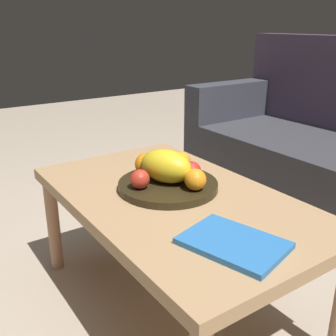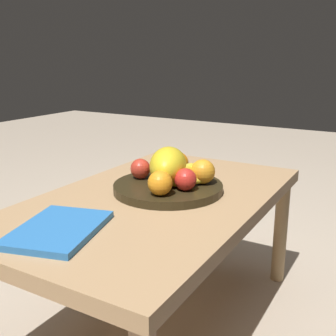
{
  "view_description": "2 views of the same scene",
  "coord_description": "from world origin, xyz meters",
  "px_view_note": "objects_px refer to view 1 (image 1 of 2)",
  "views": [
    {
      "loc": [
        0.98,
        -0.69,
        0.97
      ],
      "look_at": [
        -0.06,
        0.01,
        0.51
      ],
      "focal_mm": 42.8,
      "sensor_mm": 36.0,
      "label": 1
    },
    {
      "loc": [
        1.0,
        0.62,
        0.84
      ],
      "look_at": [
        -0.06,
        0.01,
        0.51
      ],
      "focal_mm": 44.21,
      "sensor_mm": 36.0,
      "label": 2
    }
  ],
  "objects_px": {
    "melon_large_front": "(166,166)",
    "apple_left": "(140,179)",
    "fruit_bowl": "(168,185)",
    "orange_right": "(146,164)",
    "coffee_table": "(175,209)",
    "apple_front": "(191,171)",
    "banana_bunch": "(177,171)",
    "orange_front": "(180,162)",
    "magazine": "(233,243)",
    "orange_left": "(195,180)"
  },
  "relations": [
    {
      "from": "coffee_table",
      "to": "orange_front",
      "type": "xyz_separation_m",
      "value": [
        -0.11,
        0.1,
        0.11
      ]
    },
    {
      "from": "orange_right",
      "to": "coffee_table",
      "type": "bearing_deg",
      "value": 4.56
    },
    {
      "from": "orange_left",
      "to": "banana_bunch",
      "type": "xyz_separation_m",
      "value": [
        -0.12,
        0.01,
        -0.01
      ]
    },
    {
      "from": "orange_right",
      "to": "orange_left",
      "type": "bearing_deg",
      "value": 16.07
    },
    {
      "from": "coffee_table",
      "to": "apple_front",
      "type": "xyz_separation_m",
      "value": [
        -0.03,
        0.09,
        0.11
      ]
    },
    {
      "from": "melon_large_front",
      "to": "orange_left",
      "type": "distance_m",
      "value": 0.12
    },
    {
      "from": "apple_left",
      "to": "coffee_table",
      "type": "bearing_deg",
      "value": 55.91
    },
    {
      "from": "apple_left",
      "to": "banana_bunch",
      "type": "xyz_separation_m",
      "value": [
        -0.0,
        0.15,
        -0.01
      ]
    },
    {
      "from": "orange_right",
      "to": "apple_left",
      "type": "relative_size",
      "value": 1.21
    },
    {
      "from": "banana_bunch",
      "to": "magazine",
      "type": "xyz_separation_m",
      "value": [
        0.41,
        -0.12,
        -0.04
      ]
    },
    {
      "from": "melon_large_front",
      "to": "apple_left",
      "type": "relative_size",
      "value": 2.89
    },
    {
      "from": "orange_front",
      "to": "magazine",
      "type": "height_order",
      "value": "orange_front"
    },
    {
      "from": "orange_front",
      "to": "apple_front",
      "type": "height_order",
      "value": "orange_front"
    },
    {
      "from": "fruit_bowl",
      "to": "orange_right",
      "type": "xyz_separation_m",
      "value": [
        -0.1,
        -0.02,
        0.05
      ]
    },
    {
      "from": "fruit_bowl",
      "to": "banana_bunch",
      "type": "relative_size",
      "value": 2.16
    },
    {
      "from": "coffee_table",
      "to": "fruit_bowl",
      "type": "height_order",
      "value": "fruit_bowl"
    },
    {
      "from": "apple_front",
      "to": "magazine",
      "type": "relative_size",
      "value": 0.26
    },
    {
      "from": "melon_large_front",
      "to": "magazine",
      "type": "relative_size",
      "value": 0.74
    },
    {
      "from": "orange_front",
      "to": "apple_front",
      "type": "xyz_separation_m",
      "value": [
        0.09,
        -0.02,
        -0.01
      ]
    },
    {
      "from": "orange_left",
      "to": "apple_front",
      "type": "relative_size",
      "value": 1.08
    },
    {
      "from": "fruit_bowl",
      "to": "orange_right",
      "type": "relative_size",
      "value": 4.34
    },
    {
      "from": "fruit_bowl",
      "to": "melon_large_front",
      "type": "bearing_deg",
      "value": -150.55
    },
    {
      "from": "melon_large_front",
      "to": "banana_bunch",
      "type": "xyz_separation_m",
      "value": [
        -0.0,
        0.05,
        -0.03
      ]
    },
    {
      "from": "coffee_table",
      "to": "banana_bunch",
      "type": "distance_m",
      "value": 0.14
    },
    {
      "from": "melon_large_front",
      "to": "apple_front",
      "type": "bearing_deg",
      "value": 65.43
    },
    {
      "from": "orange_right",
      "to": "apple_front",
      "type": "distance_m",
      "value": 0.17
    },
    {
      "from": "coffee_table",
      "to": "orange_right",
      "type": "bearing_deg",
      "value": -175.44
    },
    {
      "from": "melon_large_front",
      "to": "orange_left",
      "type": "relative_size",
      "value": 2.62
    },
    {
      "from": "melon_large_front",
      "to": "orange_right",
      "type": "height_order",
      "value": "melon_large_front"
    },
    {
      "from": "apple_left",
      "to": "orange_left",
      "type": "bearing_deg",
      "value": 51.76
    },
    {
      "from": "banana_bunch",
      "to": "magazine",
      "type": "bearing_deg",
      "value": -16.1
    },
    {
      "from": "orange_front",
      "to": "banana_bunch",
      "type": "bearing_deg",
      "value": -44.86
    },
    {
      "from": "fruit_bowl",
      "to": "orange_left",
      "type": "height_order",
      "value": "orange_left"
    },
    {
      "from": "orange_right",
      "to": "magazine",
      "type": "relative_size",
      "value": 0.31
    },
    {
      "from": "melon_large_front",
      "to": "apple_left",
      "type": "height_order",
      "value": "melon_large_front"
    },
    {
      "from": "coffee_table",
      "to": "apple_front",
      "type": "bearing_deg",
      "value": 107.16
    },
    {
      "from": "apple_left",
      "to": "fruit_bowl",
      "type": "bearing_deg",
      "value": 86.68
    },
    {
      "from": "fruit_bowl",
      "to": "orange_front",
      "type": "bearing_deg",
      "value": 121.3
    },
    {
      "from": "orange_right",
      "to": "melon_large_front",
      "type": "bearing_deg",
      "value": 12.53
    },
    {
      "from": "fruit_bowl",
      "to": "apple_left",
      "type": "relative_size",
      "value": 5.26
    },
    {
      "from": "orange_right",
      "to": "banana_bunch",
      "type": "height_order",
      "value": "orange_right"
    },
    {
      "from": "apple_front",
      "to": "banana_bunch",
      "type": "xyz_separation_m",
      "value": [
        -0.04,
        -0.03,
        -0.01
      ]
    },
    {
      "from": "magazine",
      "to": "melon_large_front",
      "type": "bearing_deg",
      "value": 154.9
    },
    {
      "from": "coffee_table",
      "to": "magazine",
      "type": "bearing_deg",
      "value": -9.78
    },
    {
      "from": "coffee_table",
      "to": "orange_left",
      "type": "height_order",
      "value": "orange_left"
    },
    {
      "from": "apple_front",
      "to": "apple_left",
      "type": "bearing_deg",
      "value": -101.21
    },
    {
      "from": "orange_front",
      "to": "melon_large_front",
      "type": "bearing_deg",
      "value": -62.75
    },
    {
      "from": "banana_bunch",
      "to": "apple_front",
      "type": "bearing_deg",
      "value": 35.25
    },
    {
      "from": "coffee_table",
      "to": "orange_right",
      "type": "xyz_separation_m",
      "value": [
        -0.16,
        -0.01,
        0.11
      ]
    },
    {
      "from": "fruit_bowl",
      "to": "magazine",
      "type": "bearing_deg",
      "value": -10.11
    }
  ]
}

